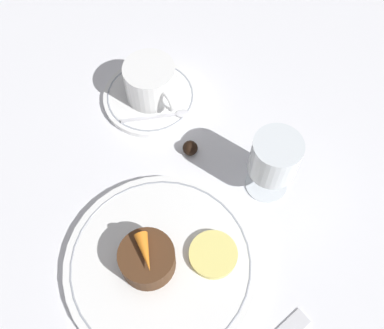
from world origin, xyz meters
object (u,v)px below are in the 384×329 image
at_px(coffee_cup, 150,81).
at_px(wine_glass, 274,160).
at_px(dinner_plate, 161,264).
at_px(dessert_cake, 149,262).

relative_size(coffee_cup, wine_glass, 0.95).
relative_size(dinner_plate, dessert_cake, 3.55).
bearing_deg(wine_glass, dessert_cake, -86.86).
bearing_deg(wine_glass, coffee_cup, -166.65).
bearing_deg(coffee_cup, dinner_plate, -29.71).
bearing_deg(dinner_plate, dessert_cake, -103.48).
height_order(dinner_plate, dessert_cake, dessert_cake).
xyz_separation_m(dinner_plate, coffee_cup, (-0.25, 0.14, 0.04)).
relative_size(dinner_plate, wine_glass, 2.30).
distance_m(dinner_plate, dessert_cake, 0.03).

